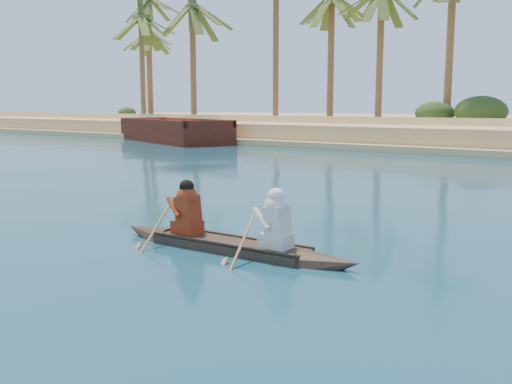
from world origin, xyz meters
The scene contains 2 objects.
canoe centered at (-6.82, 1.07, 0.26)m, with size 4.90×0.94×1.34m.
barge_left centered at (-29.38, 22.00, 0.65)m, with size 11.69×7.33×1.85m.
Camera 1 is at (-0.64, -6.29, 2.48)m, focal length 40.00 mm.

